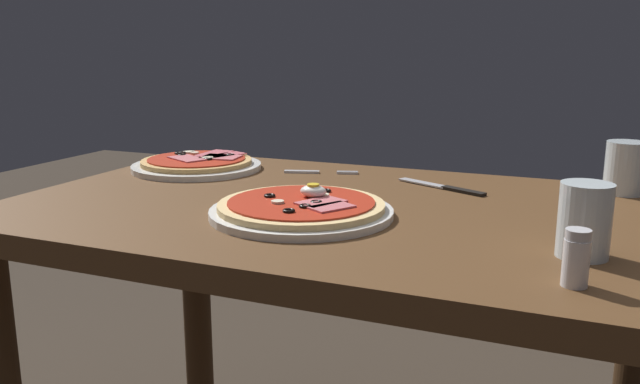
{
  "coord_description": "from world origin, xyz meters",
  "views": [
    {
      "loc": [
        0.39,
        -1.02,
        1.02
      ],
      "look_at": [
        -0.02,
        -0.05,
        0.78
      ],
      "focal_mm": 36.79,
      "sensor_mm": 36.0,
      "label": 1
    }
  ],
  "objects": [
    {
      "name": "pizza_foreground",
      "position": [
        -0.03,
        -0.1,
        0.77
      ],
      "size": [
        0.29,
        0.29,
        0.05
      ],
      "color": "white",
      "rests_on": "dining_table"
    },
    {
      "name": "dining_table",
      "position": [
        0.0,
        0.0,
        0.62
      ],
      "size": [
        1.13,
        0.72,
        0.75
      ],
      "color": "brown",
      "rests_on": "ground"
    },
    {
      "name": "pizza_across_left",
      "position": [
        -0.4,
        0.17,
        0.76
      ],
      "size": [
        0.28,
        0.28,
        0.03
      ],
      "color": "white",
      "rests_on": "dining_table"
    },
    {
      "name": "water_glass_near",
      "position": [
        0.39,
        -0.15,
        0.79
      ],
      "size": [
        0.07,
        0.07,
        0.1
      ],
      "color": "silver",
      "rests_on": "dining_table"
    },
    {
      "name": "fork",
      "position": [
        -0.15,
        0.23,
        0.76
      ],
      "size": [
        0.15,
        0.06,
        0.0
      ],
      "color": "silver",
      "rests_on": "dining_table"
    },
    {
      "name": "water_glass_far",
      "position": [
        0.45,
        0.28,
        0.79
      ],
      "size": [
        0.07,
        0.07,
        0.1
      ],
      "color": "silver",
      "rests_on": "dining_table"
    },
    {
      "name": "salt_shaker",
      "position": [
        0.39,
        -0.26,
        0.79
      ],
      "size": [
        0.03,
        0.03,
        0.07
      ],
      "color": "white",
      "rests_on": "dining_table"
    },
    {
      "name": "knife",
      "position": [
        0.14,
        0.19,
        0.76
      ],
      "size": [
        0.18,
        0.1,
        0.01
      ],
      "color": "silver",
      "rests_on": "dining_table"
    }
  ]
}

